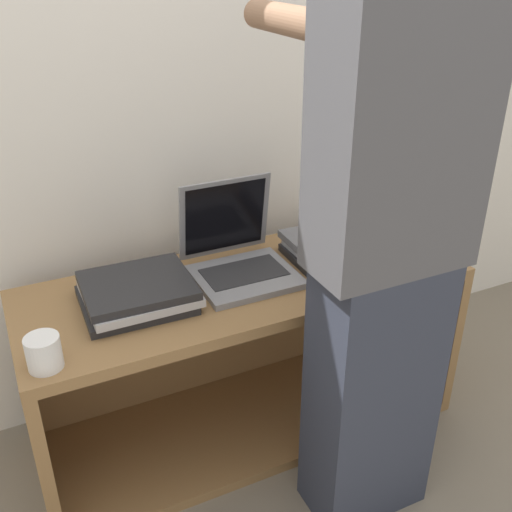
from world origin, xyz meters
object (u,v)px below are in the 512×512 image
at_px(laptop_open, 238,256).
at_px(mug, 44,353).
at_px(person, 386,251).
at_px(laptop_stack_left, 138,293).
at_px(laptop_stack_right, 339,248).

relative_size(laptop_open, mug, 3.59).
relative_size(laptop_open, person, 0.19).
xyz_separation_m(laptop_open, person, (0.19, -0.49, 0.20)).
bearing_deg(mug, laptop_open, 20.66).
bearing_deg(laptop_stack_left, laptop_open, 7.89).
distance_m(person, mug, 0.88).
relative_size(laptop_stack_left, laptop_stack_right, 0.99).
xyz_separation_m(person, mug, (-0.82, 0.25, -0.22)).
relative_size(person, mug, 19.18).
relative_size(laptop_open, laptop_stack_right, 0.97).
relative_size(laptop_stack_right, mug, 3.70).
height_order(laptop_stack_right, mug, mug).
bearing_deg(laptop_stack_right, mug, -169.25).
height_order(person, mug, person).
bearing_deg(person, laptop_open, 110.93).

